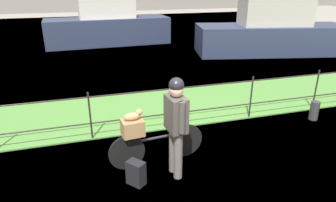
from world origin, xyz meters
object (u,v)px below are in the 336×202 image
object	(u,v)px
wooden_crate	(133,128)
moored_boat_mid	(108,26)
terrier_dog	(134,116)
bicycle_main	(156,146)
moored_boat_near	(272,32)
cyclist_person	(176,119)
mooring_bollard	(314,110)
backpack_on_paving	(136,173)

from	to	relation	value
wooden_crate	moored_boat_mid	size ratio (longest dim) A/B	0.06
terrier_dog	moored_boat_mid	world-z (taller)	moored_boat_mid
bicycle_main	moored_boat_near	xyz separation A→B (m)	(7.07, 7.01, 0.57)
wooden_crate	cyclist_person	world-z (taller)	cyclist_person
mooring_bollard	moored_boat_mid	distance (m)	11.08
moored_boat_near	terrier_dog	bearing A→B (deg)	-136.63
mooring_bollard	moored_boat_mid	world-z (taller)	moored_boat_mid
cyclist_person	mooring_bollard	world-z (taller)	cyclist_person
backpack_on_paving	moored_boat_near	size ratio (longest dim) A/B	0.06
wooden_crate	mooring_bollard	xyz separation A→B (m)	(4.35, 0.71, -0.54)
moored_boat_mid	terrier_dog	bearing A→B (deg)	-93.94
cyclist_person	backpack_on_paving	distance (m)	1.05
bicycle_main	moored_boat_mid	size ratio (longest dim) A/B	0.28
terrier_dog	moored_boat_near	bearing A→B (deg)	43.37
wooden_crate	terrier_dog	distance (m)	0.21
bicycle_main	moored_boat_mid	xyz separation A→B (m)	(0.39, 11.15, 0.55)
bicycle_main	cyclist_person	xyz separation A→B (m)	(0.21, -0.43, 0.67)
terrier_dog	mooring_bollard	size ratio (longest dim) A/B	0.72
backpack_on_paving	moored_boat_mid	world-z (taller)	moored_boat_mid
terrier_dog	moored_boat_mid	bearing A→B (deg)	86.06
wooden_crate	backpack_on_paving	distance (m)	0.73
cyclist_person	mooring_bollard	xyz separation A→B (m)	(3.73, 1.11, -0.78)
backpack_on_paving	mooring_bollard	world-z (taller)	mooring_bollard
terrier_dog	mooring_bollard	world-z (taller)	terrier_dog
cyclist_person	moored_boat_near	world-z (taller)	moored_boat_near
bicycle_main	backpack_on_paving	bearing A→B (deg)	-132.47
wooden_crate	mooring_bollard	world-z (taller)	wooden_crate
moored_boat_near	moored_boat_mid	bearing A→B (deg)	148.21
wooden_crate	cyclist_person	distance (m)	0.77
wooden_crate	cyclist_person	size ratio (longest dim) A/B	0.21
terrier_dog	moored_boat_mid	size ratio (longest dim) A/B	0.05
cyclist_person	backpack_on_paving	world-z (taller)	cyclist_person
bicycle_main	cyclist_person	bearing A→B (deg)	-63.67
moored_boat_mid	bicycle_main	bearing A→B (deg)	-92.00
bicycle_main	wooden_crate	bearing A→B (deg)	-174.61
mooring_bollard	moored_boat_near	world-z (taller)	moored_boat_near
wooden_crate	backpack_on_paving	size ratio (longest dim) A/B	0.88
cyclist_person	backpack_on_paving	size ratio (longest dim) A/B	4.21
bicycle_main	mooring_bollard	distance (m)	4.00
wooden_crate	mooring_bollard	bearing A→B (deg)	9.33
wooden_crate	cyclist_person	xyz separation A→B (m)	(0.62, -0.39, 0.24)
cyclist_person	moored_boat_mid	bearing A→B (deg)	89.13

